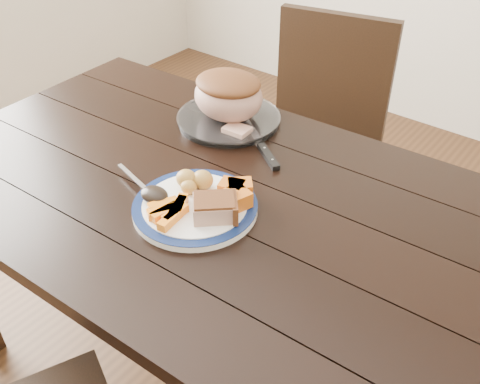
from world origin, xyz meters
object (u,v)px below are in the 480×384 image
Objects in this scene: chair_far at (319,133)px; pork_slice at (214,208)px; roast_joint at (228,97)px; carving_knife at (263,149)px; dining_table at (220,222)px; fork at (140,184)px; serving_platter at (229,120)px; dinner_plate at (195,208)px.

chair_far reaches higher than pork_slice.
carving_knife is (0.17, -0.06, -0.08)m from roast_joint.
pork_slice is (0.07, -0.09, 0.13)m from dining_table.
roast_joint reaches higher than fork.
pork_slice is 0.53× the size of fork.
roast_joint reaches higher than serving_platter.
fork reaches higher than serving_platter.
roast_joint is at bearing 118.54° from dinner_plate.
serving_platter is 0.46m from pork_slice.
serving_platter is 1.66× the size of fork.
dining_table is 8.02× the size of roast_joint.
chair_far is 0.55m from roast_joint.
roast_joint is at bearing -166.42° from carving_knife.
roast_joint is at bearing 0.00° from serving_platter.
roast_joint reaches higher than carving_knife.
dining_table is at bearing -54.69° from serving_platter.
serving_platter reaches higher than dinner_plate.
serving_platter is 0.39m from fork.
dining_table is 5.70× the size of dinner_plate.
fork is (-0.22, -0.02, -0.02)m from pork_slice.
chair_far is 0.52m from serving_platter.
serving_platter is 0.08m from roast_joint.
chair_far is at bearing 103.18° from fork.
serving_platter reaches higher than dining_table.
serving_platter is (-0.20, 0.37, 0.00)m from dinner_plate.
serving_platter is at bearing -166.42° from carving_knife.
chair_far is (-0.15, 0.74, -0.13)m from dining_table.
pork_slice is at bearing 18.98° from fork.
chair_far is 4.54× the size of roast_joint.
serving_platter is at bearing 125.30° from pork_slice.
pork_slice reaches higher than serving_platter.
dining_table is 1.77× the size of chair_far.
chair_far is 3.17× the size of serving_platter.
dinner_plate is 0.30m from carving_knife.
fork is (-0.15, -0.11, 0.11)m from dining_table.
dinner_plate is at bearing -89.39° from dining_table.
chair_far is 9.98× the size of pork_slice.
fork is (-0.01, -0.85, 0.25)m from chair_far.
pork_slice is 0.45× the size of roast_joint.
chair_far is 0.88m from fork.
chair_far is 5.26× the size of fork.
pork_slice is 0.32m from carving_knife.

